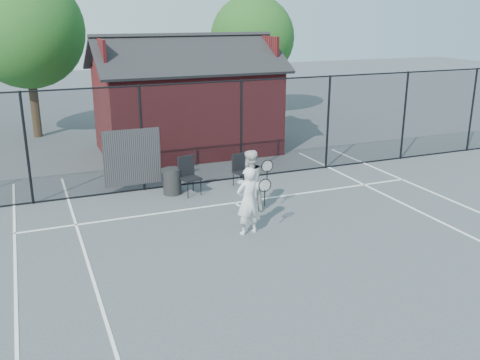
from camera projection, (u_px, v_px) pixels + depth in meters
name	position (u px, v px, depth m)	size (l,w,h in m)	color
ground	(286.00, 246.00, 11.64)	(80.00, 80.00, 0.00)	#44494D
court_lines	(317.00, 272.00, 10.47)	(11.02, 18.00, 0.01)	white
fence	(200.00, 136.00, 15.50)	(22.04, 3.00, 3.00)	black
clubhouse	(186.00, 107.00, 19.28)	(6.50, 4.36, 4.19)	maroon
tree_left	(26.00, 31.00, 20.66)	(4.48, 4.48, 6.44)	black
tree_right	(252.00, 38.00, 25.31)	(3.97, 3.97, 5.70)	black
player_front	(248.00, 201.00, 12.07)	(0.74, 0.57, 1.59)	white
player_back	(250.00, 182.00, 13.34)	(0.97, 0.88, 1.63)	silver
chair_left	(190.00, 177.00, 14.77)	(0.51, 0.53, 1.05)	black
chair_right	(242.00, 171.00, 15.54)	(0.44, 0.46, 0.92)	black
waste_bin	(172.00, 181.00, 14.89)	(0.50, 0.50, 0.74)	#262626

